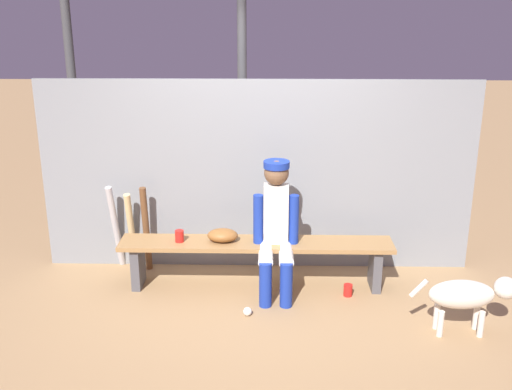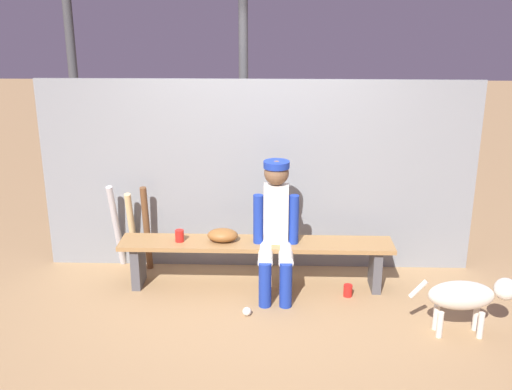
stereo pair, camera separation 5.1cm
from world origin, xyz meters
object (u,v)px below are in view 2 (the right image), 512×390
bat_wood_natural (132,229)px  bat_wood_dark (147,229)px  player_seated (276,225)px  bat_aluminum_silver (116,226)px  cup_on_ground (348,291)px  baseball_glove (223,235)px  baseball (247,311)px  dugout_bench (256,251)px  cup_on_bench (180,236)px  dog (468,296)px

bat_wood_natural → bat_wood_dark: bearing=-21.1°
player_seated → bat_aluminum_silver: size_ratio=1.37×
cup_on_ground → bat_wood_dark: bearing=165.3°
baseball_glove → baseball: bearing=-66.1°
dugout_bench → cup_on_ground: size_ratio=22.76×
baseball_glove → cup_on_ground: baseball_glove is taller
baseball_glove → baseball: 0.77m
dugout_bench → cup_on_bench: cup_on_bench is taller
bat_wood_dark → bat_wood_natural: 0.17m
bat_aluminum_silver → cup_on_bench: bat_aluminum_silver is taller
bat_wood_natural → cup_on_bench: size_ratio=7.38×
bat_wood_natural → baseball: 1.55m
baseball → cup_on_ground: bearing=22.8°
cup_on_bench → baseball_glove: bearing=2.3°
cup_on_bench → bat_aluminum_silver: bearing=150.5°
cup_on_ground → cup_on_bench: cup_on_bench is taller
bat_wood_dark → cup_on_ground: 2.01m
bat_aluminum_silver → dog: bearing=-20.6°
dugout_bench → cup_on_ground: bearing=-11.8°
dugout_bench → bat_wood_natural: bearing=162.6°
baseball_glove → cup_on_ground: (1.14, -0.17, -0.45)m
bat_wood_natural → dog: bearing=-21.8°
bat_wood_dark → cup_on_bench: bat_wood_dark is taller
baseball_glove → bat_wood_dark: size_ratio=0.32×
dugout_bench → player_seated: (0.18, -0.11, 0.30)m
dugout_bench → bat_aluminum_silver: 1.44m
bat_wood_natural → dog: 3.16m
bat_aluminum_silver → baseball_glove: bearing=-19.1°
bat_wood_dark → cup_on_ground: size_ratio=7.90×
cup_on_bench → player_seated: bearing=-5.9°
cup_on_bench → bat_wood_dark: bearing=137.8°
baseball → cup_on_bench: size_ratio=0.67×
baseball → cup_on_bench: (-0.64, 0.54, 0.47)m
bat_wood_natural → bat_aluminum_silver: bat_aluminum_silver is taller
baseball_glove → bat_aluminum_silver: bearing=160.9°
baseball_glove → baseball: (0.25, -0.55, -0.47)m
dugout_bench → dog: (1.70, -0.79, -0.02)m
bat_aluminum_silver → cup_on_bench: (0.69, -0.39, 0.06)m
dog → bat_aluminum_silver: bearing=159.4°
dugout_bench → dog: 1.88m
bat_wood_natural → baseball: (1.17, -0.94, -0.37)m
baseball_glove → baseball: size_ratio=3.78×
baseball_glove → cup_on_bench: bearing=-177.7°
cup_on_ground → dog: 1.10m
player_seated → baseball: (-0.24, -0.45, -0.62)m
player_seated → baseball_glove: player_seated is taller
dog → player_seated: bearing=155.9°
bat_wood_dark → bat_aluminum_silver: bearing=171.3°
cup_on_ground → baseball: bearing=-157.2°
bat_wood_dark → bat_aluminum_silver: bat_aluminum_silver is taller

